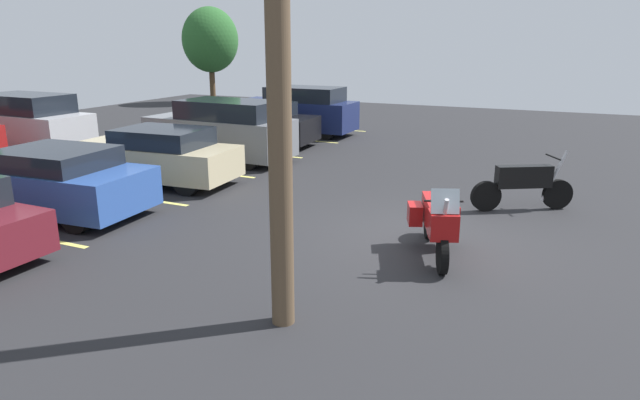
{
  "coord_description": "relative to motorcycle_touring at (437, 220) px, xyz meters",
  "views": [
    {
      "loc": [
        -9.94,
        -2.46,
        3.62
      ],
      "look_at": [
        -1.31,
        1.49,
        0.9
      ],
      "focal_mm": 31.5,
      "sensor_mm": 36.0,
      "label": 1
    }
  ],
  "objects": [
    {
      "name": "ground",
      "position": [
        0.82,
        0.49,
        -0.7
      ],
      "size": [
        44.0,
        44.0,
        0.1
      ],
      "primitive_type": "cube",
      "color": "#262628"
    },
    {
      "name": "motorcycle_touring",
      "position": [
        0.0,
        0.0,
        0.0
      ],
      "size": [
        2.21,
        1.19,
        1.39
      ],
      "color": "black",
      "rests_on": "ground"
    },
    {
      "name": "motorcycle_second",
      "position": [
        3.52,
        -1.09,
        -0.06
      ],
      "size": [
        1.26,
        2.05,
        1.32
      ],
      "color": "black",
      "rests_on": "ground"
    },
    {
      "name": "parking_stripes",
      "position": [
        -0.76,
        8.27,
        -0.65
      ],
      "size": [
        26.53,
        4.9,
        0.01
      ],
      "color": "#EAE066",
      "rests_on": "ground"
    },
    {
      "name": "car_blue",
      "position": [
        -0.95,
        8.08,
        0.06
      ],
      "size": [
        2.19,
        4.43,
        1.43
      ],
      "color": "#2D519E",
      "rests_on": "ground"
    },
    {
      "name": "car_champagne",
      "position": [
        2.1,
        7.87,
        0.07
      ],
      "size": [
        2.07,
        4.56,
        1.45
      ],
      "color": "#C1B289",
      "rests_on": "ground"
    },
    {
      "name": "car_grey",
      "position": [
        5.24,
        7.92,
        0.28
      ],
      "size": [
        2.0,
        4.66,
        1.87
      ],
      "color": "slate",
      "rests_on": "ground"
    },
    {
      "name": "car_black",
      "position": [
        7.94,
        8.51,
        0.1
      ],
      "size": [
        2.1,
        4.81,
        1.5
      ],
      "color": "black",
      "rests_on": "ground"
    },
    {
      "name": "car_navy",
      "position": [
        10.74,
        8.05,
        0.28
      ],
      "size": [
        1.8,
        4.67,
        1.86
      ],
      "color": "navy",
      "rests_on": "ground"
    },
    {
      "name": "car_far_silver",
      "position": [
        3.67,
        14.55,
        0.3
      ],
      "size": [
        1.93,
        4.55,
        1.92
      ],
      "color": "#B7B7BC",
      "rests_on": "ground"
    },
    {
      "name": "utility_pole",
      "position": [
        -3.19,
        1.28,
        3.08
      ],
      "size": [
        0.94,
        1.65,
        7.22
      ],
      "color": "brown",
      "rests_on": "ground"
    },
    {
      "name": "tree_center",
      "position": [
        18.85,
        17.78,
        2.95
      ],
      "size": [
        3.22,
        3.22,
        5.46
      ],
      "color": "#4C3823",
      "rests_on": "ground"
    }
  ]
}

